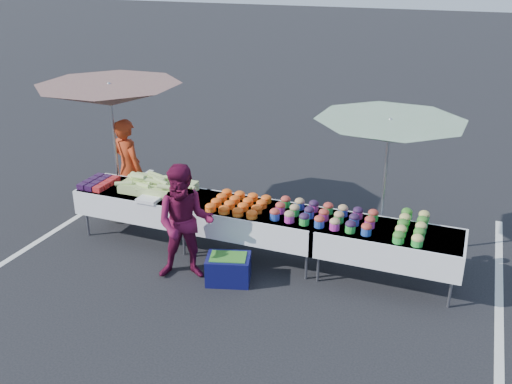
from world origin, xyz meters
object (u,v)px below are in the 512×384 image
(table_right, at_px, (388,242))
(umbrella_left, at_px, (110,96))
(table_center, at_px, (256,220))
(vendor, at_px, (129,169))
(umbrella_right, at_px, (389,132))
(storage_bin, at_px, (228,268))
(table_left, at_px, (143,201))
(customer, at_px, (185,223))

(table_right, bearing_deg, umbrella_left, 174.67)
(table_center, height_order, vendor, vendor)
(table_right, bearing_deg, table_center, 180.00)
(umbrella_right, distance_m, storage_bin, 2.73)
(table_left, relative_size, table_right, 1.00)
(table_center, bearing_deg, umbrella_left, 170.86)
(table_left, height_order, storage_bin, table_left)
(table_left, xyz_separation_m, vendor, (-0.58, 0.55, 0.23))
(table_left, relative_size, umbrella_right, 0.74)
(storage_bin, bearing_deg, table_left, 140.33)
(table_left, distance_m, storage_bin, 1.89)
(umbrella_right, bearing_deg, umbrella_left, -176.42)
(customer, relative_size, umbrella_left, 0.56)
(table_left, height_order, table_center, same)
(customer, relative_size, umbrella_right, 0.62)
(table_left, bearing_deg, table_center, 0.00)
(table_left, relative_size, umbrella_left, 0.67)
(umbrella_left, bearing_deg, vendor, 54.73)
(table_left, distance_m, customer, 1.41)
(umbrella_left, bearing_deg, table_center, -9.14)
(table_right, xyz_separation_m, umbrella_right, (-0.20, 0.66, 1.25))
(table_right, height_order, vendor, vendor)
(storage_bin, bearing_deg, table_center, 65.19)
(table_center, bearing_deg, umbrella_right, 22.32)
(customer, bearing_deg, table_left, 123.75)
(table_center, relative_size, storage_bin, 2.84)
(table_right, distance_m, umbrella_right, 1.42)
(customer, height_order, storage_bin, customer)
(table_right, bearing_deg, table_left, 180.00)
(table_left, distance_m, umbrella_right, 3.68)
(table_left, xyz_separation_m, table_right, (3.60, 0.00, 0.00))
(table_center, bearing_deg, storage_bin, -98.11)
(table_right, relative_size, vendor, 1.14)
(table_left, xyz_separation_m, storage_bin, (1.70, -0.72, -0.39))
(table_center, height_order, customer, customer)
(vendor, xyz_separation_m, umbrella_left, (-0.11, -0.15, 1.19))
(table_center, height_order, storage_bin, table_center)
(table_right, distance_m, vendor, 4.22)
(table_right, distance_m, customer, 2.60)
(umbrella_right, bearing_deg, table_right, -72.73)
(customer, distance_m, storage_bin, 0.82)
(vendor, distance_m, storage_bin, 2.68)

